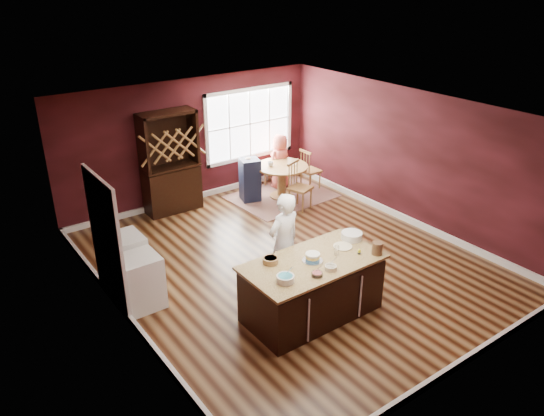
{
  "coord_description": "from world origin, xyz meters",
  "views": [
    {
      "loc": [
        -5.04,
        -6.45,
        4.8
      ],
      "look_at": [
        -0.24,
        0.19,
        1.05
      ],
      "focal_mm": 35.0,
      "sensor_mm": 36.0,
      "label": 1
    }
  ],
  "objects_px": {
    "toddler": "(245,165)",
    "high_chair": "(250,179)",
    "chair_north": "(274,163)",
    "dryer": "(124,263)",
    "dining_table": "(282,175)",
    "layer_cake": "(313,257)",
    "washer": "(141,282)",
    "kitchen_island": "(312,289)",
    "baker": "(284,243)",
    "chair_east": "(311,169)",
    "chair_south": "(300,186)",
    "hutch": "(170,163)",
    "seated_woman": "(280,161)"
  },
  "relations": [
    {
      "from": "kitchen_island",
      "to": "seated_woman",
      "type": "distance_m",
      "value": 5.1
    },
    {
      "from": "high_chair",
      "to": "dryer",
      "type": "distance_m",
      "value": 4.03
    },
    {
      "from": "layer_cake",
      "to": "washer",
      "type": "height_order",
      "value": "layer_cake"
    },
    {
      "from": "layer_cake",
      "to": "toddler",
      "type": "xyz_separation_m",
      "value": [
        1.59,
        4.2,
        -0.17
      ]
    },
    {
      "from": "chair_south",
      "to": "hutch",
      "type": "bearing_deg",
      "value": 125.35
    },
    {
      "from": "kitchen_island",
      "to": "baker",
      "type": "relative_size",
      "value": 1.23
    },
    {
      "from": "high_chair",
      "to": "hutch",
      "type": "relative_size",
      "value": 0.47
    },
    {
      "from": "hutch",
      "to": "dining_table",
      "type": "bearing_deg",
      "value": -18.76
    },
    {
      "from": "chair_south",
      "to": "washer",
      "type": "bearing_deg",
      "value": 178.25
    },
    {
      "from": "dining_table",
      "to": "hutch",
      "type": "relative_size",
      "value": 0.54
    },
    {
      "from": "washer",
      "to": "seated_woman",
      "type": "bearing_deg",
      "value": 29.82
    },
    {
      "from": "kitchen_island",
      "to": "layer_cake",
      "type": "height_order",
      "value": "layer_cake"
    },
    {
      "from": "chair_south",
      "to": "toddler",
      "type": "bearing_deg",
      "value": 101.16
    },
    {
      "from": "baker",
      "to": "hutch",
      "type": "height_order",
      "value": "hutch"
    },
    {
      "from": "kitchen_island",
      "to": "toddler",
      "type": "bearing_deg",
      "value": 69.36
    },
    {
      "from": "chair_north",
      "to": "hutch",
      "type": "height_order",
      "value": "hutch"
    },
    {
      "from": "high_chair",
      "to": "toddler",
      "type": "height_order",
      "value": "high_chair"
    },
    {
      "from": "toddler",
      "to": "hutch",
      "type": "distance_m",
      "value": 1.65
    },
    {
      "from": "dining_table",
      "to": "chair_north",
      "type": "xyz_separation_m",
      "value": [
        0.32,
        0.73,
        0.0
      ]
    },
    {
      "from": "chair_south",
      "to": "chair_north",
      "type": "distance_m",
      "value": 1.55
    },
    {
      "from": "high_chair",
      "to": "toddler",
      "type": "xyz_separation_m",
      "value": [
        -0.07,
        0.08,
        0.31
      ]
    },
    {
      "from": "chair_east",
      "to": "dryer",
      "type": "relative_size",
      "value": 1.07
    },
    {
      "from": "kitchen_island",
      "to": "chair_north",
      "type": "relative_size",
      "value": 1.92
    },
    {
      "from": "seated_woman",
      "to": "washer",
      "type": "distance_m",
      "value": 5.33
    },
    {
      "from": "seated_woman",
      "to": "dryer",
      "type": "xyz_separation_m",
      "value": [
        -4.62,
        -2.01,
        -0.19
      ]
    },
    {
      "from": "chair_north",
      "to": "washer",
      "type": "xyz_separation_m",
      "value": [
        -4.62,
        -2.89,
        -0.11
      ]
    },
    {
      "from": "baker",
      "to": "chair_south",
      "type": "distance_m",
      "value": 3.17
    },
    {
      "from": "dining_table",
      "to": "baker",
      "type": "distance_m",
      "value": 3.81
    },
    {
      "from": "baker",
      "to": "chair_north",
      "type": "distance_m",
      "value": 4.58
    },
    {
      "from": "seated_woman",
      "to": "dryer",
      "type": "height_order",
      "value": "seated_woman"
    },
    {
      "from": "chair_east",
      "to": "chair_north",
      "type": "bearing_deg",
      "value": 34.01
    },
    {
      "from": "seated_woman",
      "to": "washer",
      "type": "xyz_separation_m",
      "value": [
        -4.62,
        -2.65,
        -0.22
      ]
    },
    {
      "from": "dining_table",
      "to": "dryer",
      "type": "height_order",
      "value": "dryer"
    },
    {
      "from": "layer_cake",
      "to": "high_chair",
      "type": "distance_m",
      "value": 4.46
    },
    {
      "from": "dining_table",
      "to": "layer_cake",
      "type": "height_order",
      "value": "layer_cake"
    },
    {
      "from": "chair_north",
      "to": "dryer",
      "type": "height_order",
      "value": "chair_north"
    },
    {
      "from": "chair_north",
      "to": "layer_cake",
      "type": "bearing_deg",
      "value": 22.03
    },
    {
      "from": "seated_woman",
      "to": "high_chair",
      "type": "distance_m",
      "value": 1.03
    },
    {
      "from": "kitchen_island",
      "to": "chair_north",
      "type": "bearing_deg",
      "value": 59.99
    },
    {
      "from": "toddler",
      "to": "dryer",
      "type": "bearing_deg",
      "value": -152.32
    },
    {
      "from": "toddler",
      "to": "high_chair",
      "type": "bearing_deg",
      "value": -49.88
    },
    {
      "from": "dining_table",
      "to": "dryer",
      "type": "relative_size",
      "value": 1.28
    },
    {
      "from": "dining_table",
      "to": "hutch",
      "type": "height_order",
      "value": "hutch"
    },
    {
      "from": "chair_south",
      "to": "seated_woman",
      "type": "relative_size",
      "value": 0.82
    },
    {
      "from": "baker",
      "to": "hutch",
      "type": "relative_size",
      "value": 0.78
    },
    {
      "from": "seated_woman",
      "to": "high_chair",
      "type": "relative_size",
      "value": 1.28
    },
    {
      "from": "high_chair",
      "to": "washer",
      "type": "xyz_separation_m",
      "value": [
        -3.62,
        -2.42,
        -0.07
      ]
    },
    {
      "from": "layer_cake",
      "to": "dryer",
      "type": "bearing_deg",
      "value": 130.09
    },
    {
      "from": "baker",
      "to": "chair_east",
      "type": "bearing_deg",
      "value": -141.81
    },
    {
      "from": "baker",
      "to": "chair_north",
      "type": "height_order",
      "value": "baker"
    }
  ]
}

